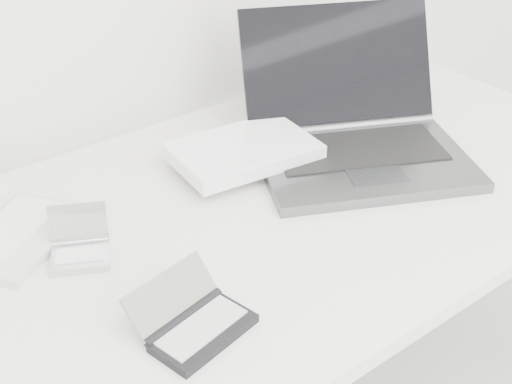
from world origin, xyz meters
TOP-DOWN VIEW (x-y plane):
  - desk at (0.00, 1.55)m, footprint 1.60×0.80m
  - laptop_large at (0.23, 1.61)m, footprint 0.64×0.55m
  - pda_silver at (-0.32, 1.61)m, footprint 0.13×0.13m
  - palmtop_charcoal at (-0.27, 1.34)m, footprint 0.17×0.15m

SIDE VIEW (x-z plane):
  - desk at x=0.00m, z-range 0.32..1.05m
  - palmtop_charcoal at x=-0.27m, z-range 0.71..0.78m
  - pda_silver at x=-0.32m, z-range 0.71..0.79m
  - laptop_large at x=0.23m, z-range 0.64..0.90m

